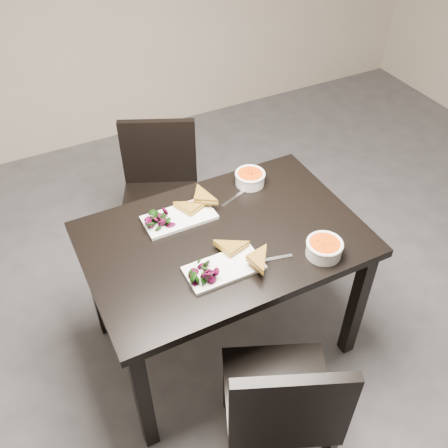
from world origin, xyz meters
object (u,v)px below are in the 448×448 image
(chair_far, at_px, (160,187))
(plate_far, at_px, (179,218))
(chair_near, at_px, (282,405))
(table, at_px, (224,252))
(soup_bowl_near, at_px, (324,248))
(soup_bowl_far, at_px, (250,178))
(plate_near, at_px, (224,268))

(chair_far, height_order, plate_far, chair_far)
(chair_near, bearing_deg, table, 105.18)
(table, distance_m, plate_far, 0.25)
(soup_bowl_near, height_order, plate_far, soup_bowl_near)
(chair_far, bearing_deg, soup_bowl_near, -47.99)
(table, xyz_separation_m, chair_near, (-0.09, -0.67, -0.17))
(plate_far, bearing_deg, table, -55.59)
(soup_bowl_near, relative_size, soup_bowl_far, 1.05)
(soup_bowl_near, bearing_deg, plate_far, 133.43)
(table, distance_m, chair_far, 0.79)
(plate_near, distance_m, soup_bowl_near, 0.42)
(chair_near, height_order, soup_bowl_near, chair_near)
(plate_near, xyz_separation_m, soup_bowl_near, (0.41, -0.11, 0.03))
(chair_near, xyz_separation_m, plate_far, (-0.04, 0.86, 0.27))
(soup_bowl_near, bearing_deg, plate_near, 165.14)
(table, bearing_deg, chair_far, 91.27)
(chair_near, bearing_deg, soup_bowl_far, 91.58)
(chair_far, bearing_deg, plate_near, -70.02)
(chair_near, distance_m, soup_bowl_far, 1.06)
(plate_near, relative_size, plate_far, 0.98)
(chair_near, relative_size, plate_far, 2.65)
(chair_near, bearing_deg, plate_near, 112.63)
(plate_near, relative_size, soup_bowl_near, 2.04)
(chair_near, relative_size, chair_far, 1.00)
(chair_far, bearing_deg, table, -64.39)
(plate_near, height_order, plate_far, same)
(plate_near, bearing_deg, soup_bowl_near, -14.86)
(table, bearing_deg, chair_near, -97.99)
(chair_far, height_order, plate_near, chair_far)
(table, relative_size, soup_bowl_far, 8.14)
(soup_bowl_far, bearing_deg, soup_bowl_near, -85.90)
(plate_near, distance_m, soup_bowl_far, 0.58)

